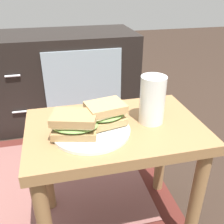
{
  "coord_description": "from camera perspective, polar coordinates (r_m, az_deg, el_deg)",
  "views": [
    {
      "loc": [
        -0.17,
        -0.67,
        0.88
      ],
      "look_at": [
        -0.01,
        0.0,
        0.51
      ],
      "focal_mm": 40.66,
      "sensor_mm": 36.0,
      "label": 1
    }
  ],
  "objects": [
    {
      "name": "plate",
      "position": [
        0.78,
        -4.7,
        -4.16
      ],
      "size": [
        0.24,
        0.24,
        0.01
      ],
      "primitive_type": "cylinder",
      "color": "silver",
      "rests_on": "side_table"
    },
    {
      "name": "sandwich_front",
      "position": [
        0.74,
        -8.4,
        -2.73
      ],
      "size": [
        0.16,
        0.12,
        0.07
      ],
      "color": "#9E7A4C",
      "rests_on": "plate"
    },
    {
      "name": "beer_glass",
      "position": [
        0.81,
        8.95,
        2.57
      ],
      "size": [
        0.08,
        0.08,
        0.15
      ],
      "color": "silver",
      "rests_on": "side_table"
    },
    {
      "name": "area_rug",
      "position": [
        1.31,
        -13.85,
        -14.81
      ],
      "size": [
        1.08,
        0.83,
        0.01
      ],
      "color": "#4C1E19",
      "rests_on": "ground"
    },
    {
      "name": "side_table",
      "position": [
        0.86,
        0.65,
        -8.24
      ],
      "size": [
        0.56,
        0.36,
        0.46
      ],
      "color": "olive",
      "rests_on": "ground"
    },
    {
      "name": "ground_plane",
      "position": [
        1.12,
        0.54,
        -23.69
      ],
      "size": [
        8.0,
        8.0,
        0.0
      ],
      "primitive_type": "plane",
      "color": "#2D2119"
    },
    {
      "name": "sandwich_back",
      "position": [
        0.78,
        -1.39,
        -0.49
      ],
      "size": [
        0.14,
        0.12,
        0.07
      ],
      "color": "tan",
      "rests_on": "plate"
    },
    {
      "name": "tv_cabinet",
      "position": [
        1.72,
        -11.27,
        7.52
      ],
      "size": [
        0.96,
        0.46,
        0.58
      ],
      "color": "black",
      "rests_on": "ground"
    }
  ]
}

